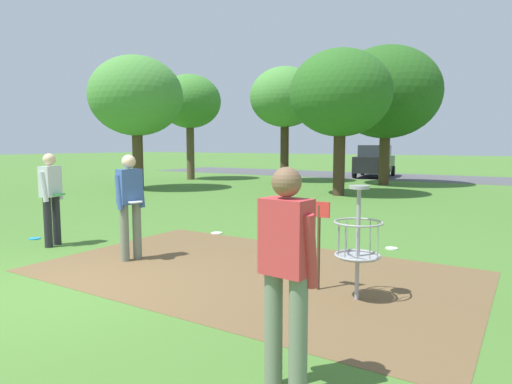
# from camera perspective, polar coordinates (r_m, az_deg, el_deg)

# --- Properties ---
(ground_plane) EXTENTS (160.00, 160.00, 0.00)m
(ground_plane) POSITION_cam_1_polar(r_m,az_deg,el_deg) (6.39, -24.77, -11.45)
(ground_plane) COLOR #47752D
(dirt_tee_pad) EXTENTS (6.26, 3.82, 0.01)m
(dirt_tee_pad) POSITION_cam_1_polar(r_m,az_deg,el_deg) (6.64, -0.61, -10.18)
(dirt_tee_pad) COLOR brown
(dirt_tee_pad) RESTS_ON ground
(disc_golf_basket) EXTENTS (0.98, 0.58, 1.39)m
(disc_golf_basket) POSITION_cam_1_polar(r_m,az_deg,el_deg) (5.47, 12.43, -5.77)
(disc_golf_basket) COLOR #9E9EA3
(disc_golf_basket) RESTS_ON ground
(player_throwing) EXTENTS (0.48, 0.41, 1.71)m
(player_throwing) POSITION_cam_1_polar(r_m,az_deg,el_deg) (3.31, 3.91, -9.69)
(player_throwing) COLOR slate
(player_throwing) RESTS_ON ground
(player_waiting_left) EXTENTS (0.44, 0.49, 1.71)m
(player_waiting_left) POSITION_cam_1_polar(r_m,az_deg,el_deg) (8.93, -24.88, -0.24)
(player_waiting_left) COLOR #232328
(player_waiting_left) RESTS_ON ground
(player_waiting_right) EXTENTS (0.44, 0.49, 1.71)m
(player_waiting_right) POSITION_cam_1_polar(r_m,az_deg,el_deg) (7.39, -15.91, -1.12)
(player_waiting_right) COLOR slate
(player_waiting_right) RESTS_ON ground
(frisbee_near_basket) EXTENTS (0.22, 0.22, 0.02)m
(frisbee_near_basket) POSITION_cam_1_polar(r_m,az_deg,el_deg) (8.40, 17.05, -6.94)
(frisbee_near_basket) COLOR white
(frisbee_near_basket) RESTS_ON ground
(frisbee_by_tee) EXTENTS (0.24, 0.24, 0.02)m
(frisbee_by_tee) POSITION_cam_1_polar(r_m,az_deg,el_deg) (9.43, -5.09, -5.28)
(frisbee_by_tee) COLOR white
(frisbee_by_tee) RESTS_ON ground
(frisbee_mid_grass) EXTENTS (0.22, 0.22, 0.02)m
(frisbee_mid_grass) POSITION_cam_1_polar(r_m,az_deg,el_deg) (9.88, -26.59, -5.38)
(frisbee_mid_grass) COLOR #1E93DB
(frisbee_mid_grass) RESTS_ON ground
(tree_near_left) EXTENTS (3.49, 3.49, 5.70)m
(tree_near_left) POSITION_cam_1_polar(r_m,az_deg,el_deg) (22.51, 3.74, 12.01)
(tree_near_left) COLOR #422D1E
(tree_near_left) RESTS_ON ground
(tree_near_right) EXTENTS (3.69, 3.69, 5.30)m
(tree_near_right) POSITION_cam_1_polar(r_m,az_deg,el_deg) (16.68, 10.81, 12.32)
(tree_near_right) COLOR #422D1E
(tree_near_right) RESTS_ON ground
(tree_mid_left) EXTENTS (4.91, 4.91, 6.32)m
(tree_mid_left) POSITION_cam_1_polar(r_m,az_deg,el_deg) (21.55, 16.42, 12.14)
(tree_mid_left) COLOR #4C3823
(tree_mid_left) RESTS_ON ground
(tree_mid_right) EXTENTS (3.31, 3.31, 5.56)m
(tree_mid_right) POSITION_cam_1_polar(r_m,az_deg,el_deg) (24.19, -8.53, 11.37)
(tree_mid_right) COLOR brown
(tree_mid_right) RESTS_ON ground
(tree_far_left) EXTENTS (3.81, 3.81, 5.47)m
(tree_far_left) POSITION_cam_1_polar(r_m,az_deg,el_deg) (19.17, -15.17, 11.77)
(tree_far_left) COLOR #4C3823
(tree_far_left) RESTS_ON ground
(parking_lot_strip) EXTENTS (36.00, 6.00, 0.01)m
(parking_lot_strip) POSITION_cam_1_polar(r_m,az_deg,el_deg) (26.81, 20.88, 1.72)
(parking_lot_strip) COLOR #4C4C51
(parking_lot_strip) RESTS_ON ground
(parked_car_leftmost) EXTENTS (2.44, 4.42, 1.84)m
(parked_car_leftmost) POSITION_cam_1_polar(r_m,az_deg,el_deg) (26.63, 15.03, 3.87)
(parked_car_leftmost) COLOR black
(parked_car_leftmost) RESTS_ON ground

